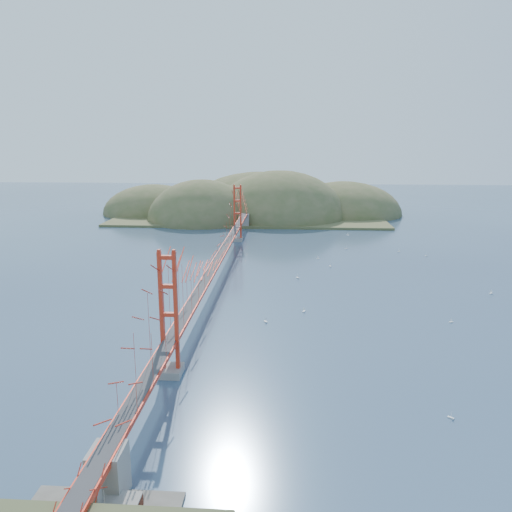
# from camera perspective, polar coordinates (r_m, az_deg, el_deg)

# --- Properties ---
(ground) EXTENTS (320.00, 320.00, 0.00)m
(ground) POSITION_cam_1_polar(r_m,az_deg,el_deg) (74.91, -4.41, -2.94)
(ground) COLOR #2F445E
(ground) RESTS_ON ground
(bridge) EXTENTS (2.20, 94.40, 12.00)m
(bridge) POSITION_cam_1_polar(r_m,az_deg,el_deg) (73.42, -4.49, 2.35)
(bridge) COLOR gray
(bridge) RESTS_ON ground
(fort) EXTENTS (3.70, 2.30, 1.75)m
(fort) POSITION_cam_1_polar(r_m,az_deg,el_deg) (32.60, -16.85, -26.06)
(fort) COLOR brown
(fort) RESTS_ON ground
(far_headlands) EXTENTS (84.00, 58.00, 25.00)m
(far_headlands) POSITION_cam_1_polar(r_m,az_deg,el_deg) (141.45, 0.38, 4.89)
(far_headlands) COLOR brown
(far_headlands) RESTS_ON ground
(sailboat_16) EXTENTS (0.69, 0.69, 0.74)m
(sailboat_16) POSITION_cam_1_polar(r_m,az_deg,el_deg) (76.67, 4.80, -2.44)
(sailboat_16) COLOR white
(sailboat_16) RESTS_ON ground
(sailboat_6) EXTENTS (0.54, 0.54, 0.56)m
(sailboat_6) POSITION_cam_1_polar(r_m,az_deg,el_deg) (43.02, 21.38, -16.73)
(sailboat_6) COLOR white
(sailboat_6) RESTS_ON ground
(sailboat_0) EXTENTS (0.59, 0.59, 0.66)m
(sailboat_0) POSITION_cam_1_polar(r_m,az_deg,el_deg) (62.36, 5.50, -6.24)
(sailboat_0) COLOR white
(sailboat_0) RESTS_ON ground
(sailboat_8) EXTENTS (0.57, 0.56, 0.64)m
(sailboat_8) POSITION_cam_1_polar(r_m,az_deg,el_deg) (97.73, 16.03, 0.55)
(sailboat_8) COLOR white
(sailboat_8) RESTS_ON ground
(sailboat_3) EXTENTS (0.52, 0.52, 0.57)m
(sailboat_3) POSITION_cam_1_polar(r_m,az_deg,el_deg) (89.22, 7.08, -0.23)
(sailboat_3) COLOR white
(sailboat_3) RESTS_ON ground
(sailboat_13) EXTENTS (0.52, 0.52, 0.59)m
(sailboat_13) POSITION_cam_1_polar(r_m,az_deg,el_deg) (62.93, 21.40, -6.97)
(sailboat_13) COLOR white
(sailboat_13) RESTS_ON ground
(sailboat_1) EXTENTS (0.52, 0.54, 0.61)m
(sailboat_1) POSITION_cam_1_polar(r_m,az_deg,el_deg) (84.08, 8.49, -1.12)
(sailboat_1) COLOR white
(sailboat_1) RESTS_ON ground
(sailboat_12) EXTENTS (0.58, 0.58, 0.63)m
(sailboat_12) POSITION_cam_1_polar(r_m,az_deg,el_deg) (111.72, 10.44, 2.43)
(sailboat_12) COLOR white
(sailboat_12) RESTS_ON ground
(sailboat_4) EXTENTS (0.69, 0.69, 0.72)m
(sailboat_4) POSITION_cam_1_polar(r_m,az_deg,el_deg) (76.20, 25.27, -3.82)
(sailboat_4) COLOR white
(sailboat_4) RESTS_ON ground
(sailboat_10) EXTENTS (0.66, 0.66, 0.71)m
(sailboat_10) POSITION_cam_1_polar(r_m,az_deg,el_deg) (58.74, 1.12, -7.44)
(sailboat_10) COLOR white
(sailboat_10) RESTS_ON ground
(sailboat_17) EXTENTS (0.49, 0.42, 0.57)m
(sailboat_17) POSITION_cam_1_polar(r_m,az_deg,el_deg) (95.53, 18.85, 0.05)
(sailboat_17) COLOR white
(sailboat_17) RESTS_ON ground
(sailboat_7) EXTENTS (0.55, 0.45, 0.64)m
(sailboat_7) POSITION_cam_1_polar(r_m,az_deg,el_deg) (97.99, 10.28, 0.90)
(sailboat_7) COLOR white
(sailboat_7) RESTS_ON ground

